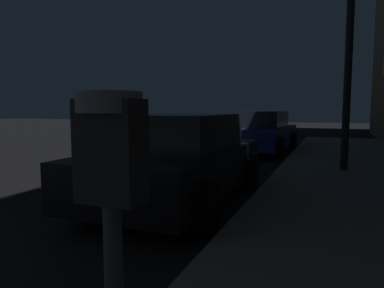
{
  "coord_description": "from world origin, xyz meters",
  "views": [
    {
      "loc": [
        5.13,
        0.15,
        1.52
      ],
      "look_at": [
        4.24,
        2.37,
        1.28
      ],
      "focal_mm": 32.65,
      "sensor_mm": 36.0,
      "label": 1
    }
  ],
  "objects_px": {
    "car_black": "(179,159)",
    "car_blue": "(261,132)",
    "street_lamp": "(351,2)",
    "parking_meter": "(112,211)"
  },
  "relations": [
    {
      "from": "parking_meter",
      "to": "street_lamp",
      "type": "distance_m",
      "value": 8.09
    },
    {
      "from": "car_black",
      "to": "street_lamp",
      "type": "xyz_separation_m",
      "value": [
        2.56,
        3.36,
        3.08
      ]
    },
    {
      "from": "car_black",
      "to": "car_blue",
      "type": "xyz_separation_m",
      "value": [
        -0.0,
        6.97,
        -0.01
      ]
    },
    {
      "from": "parking_meter",
      "to": "car_black",
      "type": "xyz_separation_m",
      "value": [
        -1.69,
        4.26,
        -0.51
      ]
    },
    {
      "from": "car_black",
      "to": "car_blue",
      "type": "height_order",
      "value": "same"
    },
    {
      "from": "parking_meter",
      "to": "street_lamp",
      "type": "xyz_separation_m",
      "value": [
        0.88,
        7.62,
        2.57
      ]
    },
    {
      "from": "parking_meter",
      "to": "car_black",
      "type": "relative_size",
      "value": 0.35
    },
    {
      "from": "parking_meter",
      "to": "car_black",
      "type": "bearing_deg",
      "value": 111.58
    },
    {
      "from": "parking_meter",
      "to": "car_blue",
      "type": "distance_m",
      "value": 11.37
    },
    {
      "from": "car_black",
      "to": "street_lamp",
      "type": "distance_m",
      "value": 5.22
    }
  ]
}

